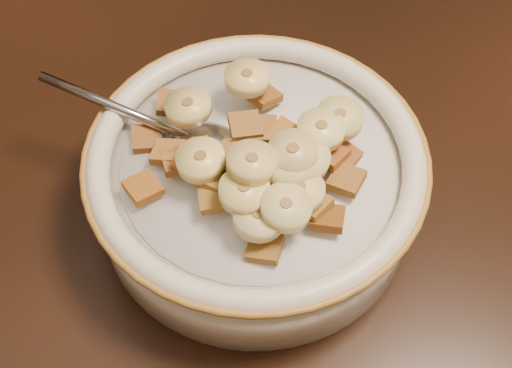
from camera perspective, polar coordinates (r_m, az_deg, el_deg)
table at (r=0.56m, az=-16.53°, el=-1.14°), size 1.43×0.95×0.04m
cereal_bowl at (r=0.49m, az=0.00°, el=-0.27°), size 0.22×0.22×0.05m
milk at (r=0.47m, az=0.00°, el=1.55°), size 0.18×0.18×0.00m
spoon at (r=0.47m, az=-3.90°, el=3.10°), size 0.06×0.06×0.01m
cereal_square_0 at (r=0.43m, az=0.70°, el=-5.11°), size 0.03×0.03×0.01m
cereal_square_1 at (r=0.50m, az=0.57°, el=7.09°), size 0.02×0.02×0.01m
cereal_square_2 at (r=0.45m, az=-4.85°, el=2.11°), size 0.03×0.03×0.01m
cereal_square_3 at (r=0.44m, az=2.66°, el=0.46°), size 0.03×0.03×0.01m
cereal_square_4 at (r=0.46m, az=-0.87°, el=4.67°), size 0.03×0.03×0.01m
cereal_square_5 at (r=0.44m, az=0.32°, el=1.44°), size 0.02×0.02×0.01m
cereal_square_6 at (r=0.46m, az=5.91°, el=2.36°), size 0.03×0.03×0.01m
cereal_square_7 at (r=0.45m, az=7.25°, el=0.36°), size 0.03×0.03×0.01m
cereal_square_8 at (r=0.45m, az=-5.26°, el=1.98°), size 0.03×0.03×0.01m
cereal_square_9 at (r=0.44m, az=2.61°, el=-1.32°), size 0.03×0.03×0.01m
cereal_square_10 at (r=0.48m, az=-8.72°, el=3.59°), size 0.03×0.03×0.01m
cereal_square_11 at (r=0.44m, az=2.13°, el=-0.07°), size 0.03×0.03×0.01m
cereal_square_12 at (r=0.46m, az=0.46°, el=4.38°), size 0.03×0.03×0.01m
cereal_square_13 at (r=0.47m, az=-7.03°, el=2.53°), size 0.03×0.03×0.01m
cereal_square_14 at (r=0.44m, az=4.48°, el=-1.58°), size 0.02×0.03×0.01m
cereal_square_15 at (r=0.43m, az=2.64°, el=-1.08°), size 0.03×0.03×0.01m
cereal_square_16 at (r=0.44m, az=3.23°, el=-0.64°), size 0.02×0.02×0.01m
cereal_square_17 at (r=0.44m, az=-3.55°, el=0.54°), size 0.03×0.03×0.01m
cereal_square_18 at (r=0.45m, az=-2.00°, el=2.26°), size 0.03×0.03×0.01m
cereal_square_19 at (r=0.45m, az=4.15°, el=2.31°), size 0.03×0.03×0.01m
cereal_square_20 at (r=0.44m, az=-1.37°, el=0.09°), size 0.03×0.03×0.01m
cereal_square_21 at (r=0.44m, az=5.75°, el=-2.71°), size 0.03×0.03×0.01m
cereal_square_22 at (r=0.44m, az=-3.29°, el=-0.98°), size 0.03×0.03×0.01m
cereal_square_23 at (r=0.44m, az=-0.23°, el=1.40°), size 0.03×0.03×0.01m
cereal_square_24 at (r=0.45m, az=-9.04°, el=-0.28°), size 0.02×0.02×0.01m
cereal_square_25 at (r=0.47m, az=6.91°, el=2.28°), size 0.03×0.03×0.01m
cereal_square_26 at (r=0.46m, az=2.38°, el=3.86°), size 0.03×0.03×0.01m
cereal_square_27 at (r=0.46m, az=-4.40°, el=2.43°), size 0.02×0.02×0.01m
cereal_square_28 at (r=0.46m, az=-5.48°, el=2.20°), size 0.02×0.02×0.01m
cereal_square_29 at (r=0.46m, az=-6.25°, el=1.85°), size 0.03×0.03×0.01m
cereal_square_30 at (r=0.50m, az=-6.76°, el=6.43°), size 0.03×0.03×0.01m
banana_slice_0 at (r=0.44m, az=3.95°, el=2.07°), size 0.04×0.04×0.01m
banana_slice_1 at (r=0.42m, az=-0.95°, el=-0.58°), size 0.04×0.04×0.01m
banana_slice_2 at (r=0.43m, az=-0.33°, el=1.74°), size 0.04×0.04×0.01m
banana_slice_3 at (r=0.44m, az=-4.44°, el=1.91°), size 0.04×0.04×0.01m
banana_slice_4 at (r=0.44m, az=2.95°, el=2.51°), size 0.03×0.03×0.01m
banana_slice_5 at (r=0.42m, az=2.41°, el=-1.91°), size 0.04×0.04×0.01m
banana_slice_6 at (r=0.43m, az=2.50°, el=1.51°), size 0.04×0.04×0.01m
banana_slice_7 at (r=0.46m, az=5.22°, el=4.34°), size 0.03×0.03×0.01m
banana_slice_8 at (r=0.47m, az=6.70°, el=5.26°), size 0.04×0.04×0.01m
banana_slice_9 at (r=0.43m, az=3.48°, el=-0.53°), size 0.04×0.04×0.01m
banana_slice_10 at (r=0.47m, az=-5.45°, el=6.16°), size 0.04×0.04×0.01m
banana_slice_11 at (r=0.48m, az=-0.72°, el=8.48°), size 0.04×0.04×0.01m
banana_slice_12 at (r=0.42m, az=0.21°, el=-2.73°), size 0.03×0.03×0.01m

